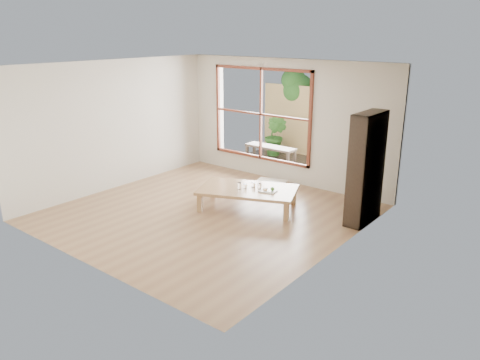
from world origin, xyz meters
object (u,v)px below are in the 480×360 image
object	(u,v)px
low_table	(248,191)
bookshelf	(366,169)
food_tray	(269,190)
garden_bench	(270,149)

from	to	relation	value
low_table	bookshelf	size ratio (longest dim) A/B	1.06
low_table	food_tray	bearing A→B (deg)	-11.09
food_tray	garden_bench	world-z (taller)	food_tray
bookshelf	food_tray	distance (m)	1.73
low_table	food_tray	distance (m)	0.42
garden_bench	bookshelf	bearing A→B (deg)	-31.16
bookshelf	garden_bench	xyz separation A→B (m)	(-3.34, 2.03, -0.57)
low_table	food_tray	xyz separation A→B (m)	(0.40, 0.09, 0.07)
food_tray	bookshelf	bearing A→B (deg)	12.01
bookshelf	garden_bench	size ratio (longest dim) A/B	1.46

